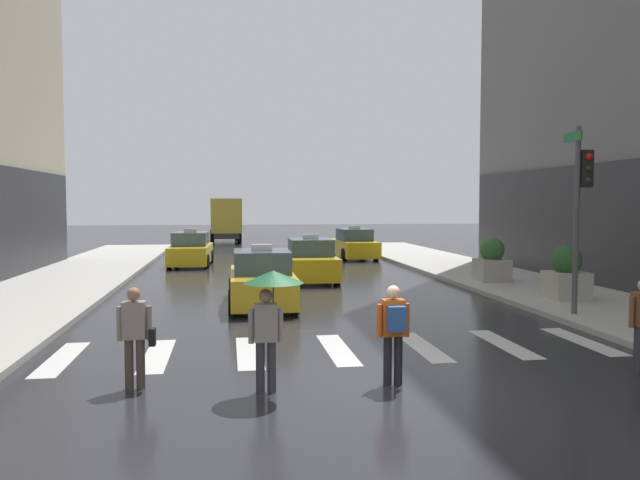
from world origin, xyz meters
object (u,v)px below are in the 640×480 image
object	(u,v)px
box_truck	(225,218)
pedestrian_with_backpack	(394,327)
taxi_third	(191,251)
pedestrian_with_umbrella	(271,297)
taxi_second	(310,262)
traffic_light_pole	(581,193)
pedestrian_with_handbag	(135,332)
taxi_lead	(262,281)
taxi_fourth	(354,245)
planter_mid_block	(492,261)
planter_near_corner	(566,274)

from	to	relation	value
box_truck	pedestrian_with_backpack	world-z (taller)	box_truck
taxi_third	pedestrian_with_umbrella	bearing A→B (deg)	-83.34
taxi_second	box_truck	bearing A→B (deg)	97.89
taxi_third	taxi_second	bearing A→B (deg)	-52.77
traffic_light_pole	pedestrian_with_backpack	xyz separation A→B (m)	(-6.26, -5.06, -2.29)
taxi_second	pedestrian_with_handbag	world-z (taller)	taxi_second
taxi_lead	box_truck	distance (m)	30.28
taxi_third	pedestrian_with_handbag	distance (m)	20.42
taxi_second	taxi_fourth	distance (m)	9.95
pedestrian_with_backpack	planter_mid_block	distance (m)	13.81
taxi_lead	pedestrian_with_backpack	bearing A→B (deg)	-78.62
taxi_fourth	pedestrian_with_handbag	world-z (taller)	taxi_fourth
pedestrian_with_handbag	planter_mid_block	size ratio (longest dim) A/B	1.03
traffic_light_pole	pedestrian_with_handbag	distance (m)	11.65
taxi_lead	taxi_second	size ratio (longest dim) A/B	1.00
traffic_light_pole	pedestrian_with_handbag	bearing A→B (deg)	-155.93
box_truck	pedestrian_with_umbrella	xyz separation A→B (m)	(0.88, -38.81, -0.34)
traffic_light_pole	planter_near_corner	distance (m)	3.57
taxi_fourth	taxi_second	bearing A→B (deg)	-111.25
taxi_second	pedestrian_with_umbrella	world-z (taller)	pedestrian_with_umbrella
traffic_light_pole	pedestrian_with_umbrella	xyz separation A→B (m)	(-8.28, -5.15, -1.74)
taxi_third	taxi_fourth	world-z (taller)	same
taxi_third	planter_near_corner	size ratio (longest dim) A/B	2.88
taxi_fourth	planter_near_corner	xyz separation A→B (m)	(3.22, -16.09, 0.15)
planter_near_corner	pedestrian_with_umbrella	bearing A→B (deg)	-140.91
box_truck	pedestrian_with_handbag	distance (m)	38.35
pedestrian_with_umbrella	taxi_second	bearing A→B (deg)	80.12
taxi_third	box_truck	xyz separation A→B (m)	(1.57, 17.90, 1.13)
traffic_light_pole	taxi_second	world-z (taller)	traffic_light_pole
taxi_fourth	pedestrian_with_handbag	distance (m)	24.60
taxi_lead	pedestrian_with_handbag	xyz separation A→B (m)	(-2.45, -8.08, 0.21)
taxi_second	pedestrian_with_handbag	bearing A→B (deg)	-108.49
box_truck	pedestrian_with_backpack	size ratio (longest dim) A/B	4.61
pedestrian_with_handbag	planter_near_corner	world-z (taller)	planter_near_corner
taxi_third	box_truck	size ratio (longest dim) A/B	0.61
planter_mid_block	box_truck	bearing A→B (deg)	110.14
pedestrian_with_umbrella	planter_mid_block	world-z (taller)	pedestrian_with_umbrella
pedestrian_with_umbrella	pedestrian_with_backpack	bearing A→B (deg)	2.52
taxi_second	pedestrian_with_backpack	world-z (taller)	taxi_second
taxi_third	pedestrian_with_umbrella	xyz separation A→B (m)	(2.44, -20.91, 0.79)
taxi_second	planter_mid_block	size ratio (longest dim) A/B	2.85
pedestrian_with_backpack	box_truck	bearing A→B (deg)	94.28
pedestrian_with_umbrella	pedestrian_with_backpack	xyz separation A→B (m)	(2.02, 0.09, -0.54)
pedestrian_with_handbag	taxi_fourth	bearing A→B (deg)	70.39
taxi_second	taxi_fourth	bearing A→B (deg)	68.75
pedestrian_with_umbrella	pedestrian_with_backpack	distance (m)	2.09
planter_near_corner	box_truck	bearing A→B (deg)	108.11
box_truck	pedestrian_with_handbag	world-z (taller)	box_truck
pedestrian_with_backpack	planter_near_corner	world-z (taller)	planter_near_corner
taxi_second	pedestrian_with_umbrella	distance (m)	14.64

